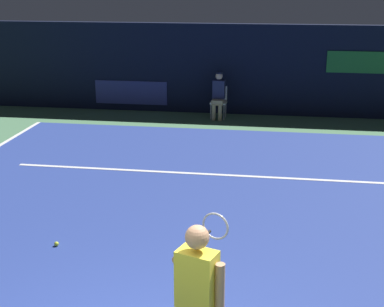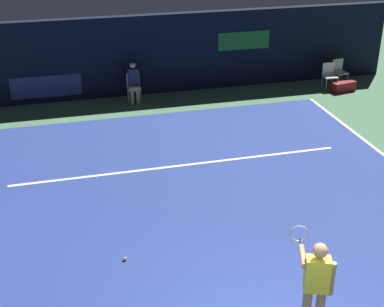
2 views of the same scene
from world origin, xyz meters
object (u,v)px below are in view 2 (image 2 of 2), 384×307
(tennis_player, at_px, (315,285))
(courtside_chair_far, at_px, (339,70))
(courtside_chair_near, at_px, (329,74))
(line_judge_on_chair, at_px, (134,81))
(tennis_ball, at_px, (125,259))
(equipment_bag, at_px, (343,86))

(tennis_player, bearing_deg, courtside_chair_far, 60.00)
(courtside_chair_near, relative_size, courtside_chair_far, 1.00)
(line_judge_on_chair, relative_size, tennis_ball, 19.41)
(line_judge_on_chair, bearing_deg, tennis_player, -84.95)
(tennis_ball, bearing_deg, courtside_chair_far, 43.16)
(tennis_player, distance_m, courtside_chair_near, 11.92)
(line_judge_on_chair, bearing_deg, equipment_bag, -6.23)
(courtside_chair_far, relative_size, equipment_bag, 1.05)
(line_judge_on_chair, relative_size, courtside_chair_far, 1.50)
(tennis_ball, relative_size, equipment_bag, 0.08)
(tennis_player, xyz_separation_m, tennis_ball, (-2.49, 2.60, -0.94))
(tennis_player, distance_m, courtside_chair_far, 12.44)
(tennis_player, relative_size, line_judge_on_chair, 1.31)
(line_judge_on_chair, bearing_deg, tennis_ball, -100.53)
(tennis_player, height_order, tennis_ball, tennis_player)
(line_judge_on_chair, relative_size, courtside_chair_near, 1.50)
(courtside_chair_near, height_order, equipment_bag, courtside_chair_near)
(equipment_bag, bearing_deg, tennis_ball, -149.45)
(tennis_player, xyz_separation_m, courtside_chair_far, (6.22, 10.77, -0.49))
(line_judge_on_chair, xyz_separation_m, courtside_chair_far, (7.18, -0.09, -0.18))
(courtside_chair_far, xyz_separation_m, tennis_ball, (-8.71, -8.17, -0.46))
(line_judge_on_chair, distance_m, courtside_chair_near, 6.66)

